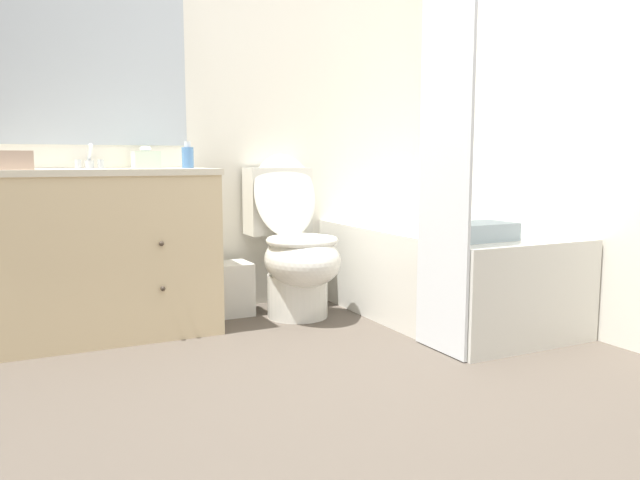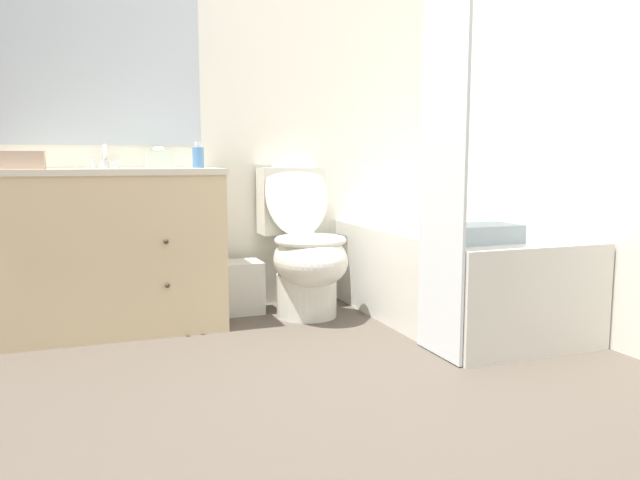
{
  "view_description": "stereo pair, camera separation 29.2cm",
  "coord_description": "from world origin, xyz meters",
  "px_view_note": "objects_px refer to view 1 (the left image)",
  "views": [
    {
      "loc": [
        -1.15,
        -1.87,
        0.87
      ],
      "look_at": [
        0.13,
        0.73,
        0.5
      ],
      "focal_mm": 35.0,
      "sensor_mm": 36.0,
      "label": 1
    },
    {
      "loc": [
        -0.89,
        -1.98,
        0.87
      ],
      "look_at": [
        0.13,
        0.73,
        0.5
      ],
      "focal_mm": 35.0,
      "sensor_mm": 36.0,
      "label": 2
    }
  ],
  "objects_px": {
    "wastebasket": "(227,289)",
    "bath_towel_folded": "(476,232)",
    "sink_faucet": "(90,161)",
    "toilet": "(295,251)",
    "bathtub": "(440,272)",
    "hand_towel_folded": "(2,160)",
    "vanity_cabinet": "(99,251)",
    "soap_dispenser": "(188,157)",
    "tissue_box": "(146,159)"
  },
  "relations": [
    {
      "from": "wastebasket",
      "to": "bath_towel_folded",
      "type": "bearing_deg",
      "value": -49.5
    },
    {
      "from": "sink_faucet",
      "to": "toilet",
      "type": "height_order",
      "value": "sink_faucet"
    },
    {
      "from": "bathtub",
      "to": "hand_towel_folded",
      "type": "xyz_separation_m",
      "value": [
        -2.14,
        0.31,
        0.62
      ]
    },
    {
      "from": "bathtub",
      "to": "vanity_cabinet",
      "type": "bearing_deg",
      "value": 165.44
    },
    {
      "from": "wastebasket",
      "to": "bath_towel_folded",
      "type": "relative_size",
      "value": 0.84
    },
    {
      "from": "hand_towel_folded",
      "to": "bathtub",
      "type": "bearing_deg",
      "value": -8.25
    },
    {
      "from": "soap_dispenser",
      "to": "hand_towel_folded",
      "type": "distance_m",
      "value": 0.88
    },
    {
      "from": "soap_dispenser",
      "to": "vanity_cabinet",
      "type": "bearing_deg",
      "value": -176.3
    },
    {
      "from": "bathtub",
      "to": "wastebasket",
      "type": "bearing_deg",
      "value": 152.21
    },
    {
      "from": "toilet",
      "to": "tissue_box",
      "type": "height_order",
      "value": "tissue_box"
    },
    {
      "from": "toilet",
      "to": "bath_towel_folded",
      "type": "bearing_deg",
      "value": -57.24
    },
    {
      "from": "bath_towel_folded",
      "to": "bathtub",
      "type": "bearing_deg",
      "value": 70.73
    },
    {
      "from": "wastebasket",
      "to": "bath_towel_folded",
      "type": "distance_m",
      "value": 1.41
    },
    {
      "from": "hand_towel_folded",
      "to": "vanity_cabinet",
      "type": "bearing_deg",
      "value": 19.75
    },
    {
      "from": "sink_faucet",
      "to": "soap_dispenser",
      "type": "xyz_separation_m",
      "value": [
        0.46,
        -0.17,
        0.02
      ]
    },
    {
      "from": "sink_faucet",
      "to": "bath_towel_folded",
      "type": "xyz_separation_m",
      "value": [
        1.57,
        -1.14,
        -0.33
      ]
    },
    {
      "from": "sink_faucet",
      "to": "tissue_box",
      "type": "height_order",
      "value": "sink_faucet"
    },
    {
      "from": "hand_towel_folded",
      "to": "bath_towel_folded",
      "type": "relative_size",
      "value": 0.7
    },
    {
      "from": "wastebasket",
      "to": "sink_faucet",
      "type": "bearing_deg",
      "value": 171.51
    },
    {
      "from": "toilet",
      "to": "bath_towel_folded",
      "type": "height_order",
      "value": "toilet"
    },
    {
      "from": "sink_faucet",
      "to": "hand_towel_folded",
      "type": "height_order",
      "value": "sink_faucet"
    },
    {
      "from": "hand_towel_folded",
      "to": "soap_dispenser",
      "type": "bearing_deg",
      "value": 11.32
    },
    {
      "from": "sink_faucet",
      "to": "wastebasket",
      "type": "xyz_separation_m",
      "value": [
        0.69,
        -0.1,
        -0.71
      ]
    },
    {
      "from": "toilet",
      "to": "wastebasket",
      "type": "height_order",
      "value": "toilet"
    },
    {
      "from": "bathtub",
      "to": "soap_dispenser",
      "type": "height_order",
      "value": "soap_dispenser"
    },
    {
      "from": "vanity_cabinet",
      "to": "soap_dispenser",
      "type": "xyz_separation_m",
      "value": [
        0.46,
        0.03,
        0.46
      ]
    },
    {
      "from": "wastebasket",
      "to": "tissue_box",
      "type": "relative_size",
      "value": 2.22
    },
    {
      "from": "wastebasket",
      "to": "hand_towel_folded",
      "type": "relative_size",
      "value": 1.19
    },
    {
      "from": "hand_towel_folded",
      "to": "bath_towel_folded",
      "type": "xyz_separation_m",
      "value": [
        1.97,
        -0.79,
        -0.33
      ]
    },
    {
      "from": "bath_towel_folded",
      "to": "toilet",
      "type": "bearing_deg",
      "value": 122.76
    },
    {
      "from": "sink_faucet",
      "to": "tissue_box",
      "type": "relative_size",
      "value": 1.06
    },
    {
      "from": "toilet",
      "to": "soap_dispenser",
      "type": "relative_size",
      "value": 6.58
    },
    {
      "from": "bathtub",
      "to": "soap_dispenser",
      "type": "xyz_separation_m",
      "value": [
        -1.28,
        0.48,
        0.64
      ]
    },
    {
      "from": "vanity_cabinet",
      "to": "hand_towel_folded",
      "type": "xyz_separation_m",
      "value": [
        -0.4,
        -0.14,
        0.45
      ]
    },
    {
      "from": "toilet",
      "to": "hand_towel_folded",
      "type": "xyz_separation_m",
      "value": [
        -1.42,
        -0.06,
        0.5
      ]
    },
    {
      "from": "sink_faucet",
      "to": "toilet",
      "type": "distance_m",
      "value": 1.17
    },
    {
      "from": "sink_faucet",
      "to": "wastebasket",
      "type": "relative_size",
      "value": 0.48
    },
    {
      "from": "soap_dispenser",
      "to": "hand_towel_folded",
      "type": "relative_size",
      "value": 0.55
    },
    {
      "from": "tissue_box",
      "to": "sink_faucet",
      "type": "bearing_deg",
      "value": 170.11
    },
    {
      "from": "bathtub",
      "to": "hand_towel_folded",
      "type": "height_order",
      "value": "hand_towel_folded"
    },
    {
      "from": "hand_towel_folded",
      "to": "bath_towel_folded",
      "type": "distance_m",
      "value": 2.15
    },
    {
      "from": "toilet",
      "to": "bathtub",
      "type": "distance_m",
      "value": 0.82
    },
    {
      "from": "vanity_cabinet",
      "to": "sink_faucet",
      "type": "relative_size",
      "value": 7.89
    },
    {
      "from": "bathtub",
      "to": "bath_towel_folded",
      "type": "distance_m",
      "value": 0.58
    },
    {
      "from": "sink_faucet",
      "to": "toilet",
      "type": "relative_size",
      "value": 0.16
    },
    {
      "from": "tissue_box",
      "to": "bath_towel_folded",
      "type": "bearing_deg",
      "value": -40.03
    },
    {
      "from": "soap_dispenser",
      "to": "sink_faucet",
      "type": "bearing_deg",
      "value": 159.4
    },
    {
      "from": "soap_dispenser",
      "to": "wastebasket",
      "type": "bearing_deg",
      "value": 17.79
    },
    {
      "from": "toilet",
      "to": "bathtub",
      "type": "height_order",
      "value": "toilet"
    },
    {
      "from": "toilet",
      "to": "sink_faucet",
      "type": "bearing_deg",
      "value": 164.44
    }
  ]
}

